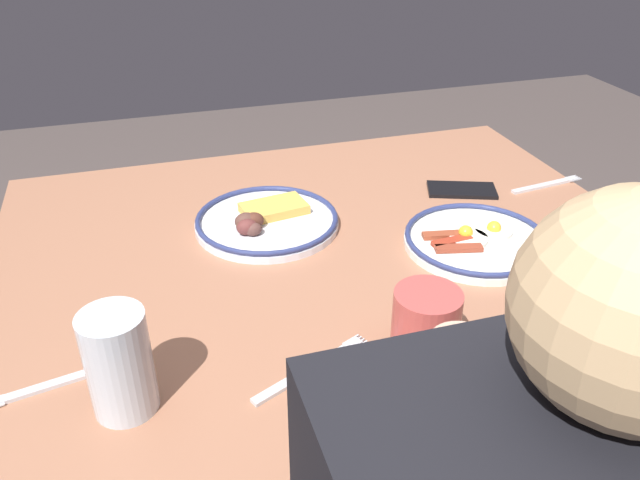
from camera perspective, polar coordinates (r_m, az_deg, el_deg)
The scene contains 9 objects.
dining_table at distance 1.22m, azimuth 0.95°, elevation -4.73°, with size 1.20×0.96×0.73m.
plate_near_main at distance 1.22m, azimuth -4.86°, elevation 1.77°, with size 0.28×0.28×0.05m.
plate_center_pancakes at distance 1.19m, azimuth 13.88°, elevation -0.01°, with size 0.26×0.26×0.04m.
coffee_mug at distance 0.90m, azimuth 9.55°, elevation -7.28°, with size 0.11×0.11×0.10m.
drinking_glass at distance 0.84m, azimuth -17.56°, elevation -10.90°, with size 0.08×0.08×0.14m.
cell_phone at distance 1.40m, azimuth 12.63°, elevation 4.42°, with size 0.14×0.07×0.01m, color black.
fork_near at distance 1.47m, azimuth 19.74°, elevation 4.71°, with size 0.18×0.04×0.01m.
fork_far at distance 0.89m, azimuth -0.70°, elevation -11.47°, with size 0.19×0.10×0.01m.
butter_knife at distance 0.94m, azimuth -25.54°, elevation -12.50°, with size 0.21×0.06×0.01m.
Camera 1 is at (0.31, 0.95, 1.33)m, focal length 35.57 mm.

